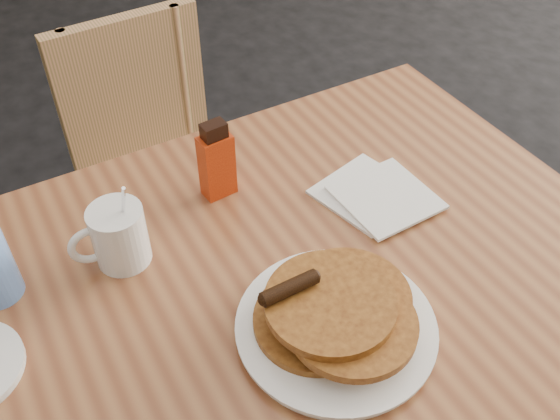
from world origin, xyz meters
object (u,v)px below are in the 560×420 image
(pancake_plate, at_px, (336,319))
(syrup_bottle, at_px, (217,162))
(main_table, at_px, (255,304))
(chair_main_far, at_px, (152,154))
(coffee_mug, at_px, (117,235))

(pancake_plate, distance_m, syrup_bottle, 0.37)
(main_table, relative_size, pancake_plate, 4.56)
(main_table, distance_m, chair_main_far, 0.75)
(chair_main_far, xyz_separation_m, coffee_mug, (-0.20, -0.56, 0.30))
(main_table, xyz_separation_m, chair_main_far, (0.03, 0.72, -0.21))
(chair_main_far, height_order, syrup_bottle, syrup_bottle)
(main_table, distance_m, syrup_bottle, 0.27)
(main_table, xyz_separation_m, coffee_mug, (-0.17, 0.16, 0.10))
(pancake_plate, bearing_deg, coffee_mug, 130.28)
(pancake_plate, bearing_deg, syrup_bottle, 95.25)
(chair_main_far, bearing_deg, pancake_plate, -92.01)
(coffee_mug, bearing_deg, pancake_plate, -35.70)
(coffee_mug, xyz_separation_m, syrup_bottle, (0.21, 0.08, 0.02))
(pancake_plate, relative_size, coffee_mug, 1.78)
(main_table, xyz_separation_m, syrup_bottle, (0.04, 0.24, 0.11))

